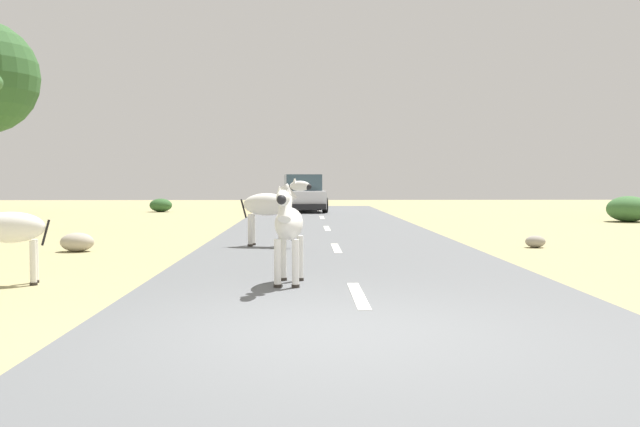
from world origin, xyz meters
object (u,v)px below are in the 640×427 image
object	(u,v)px
rock_1	(535,242)
rock_2	(77,242)
bush_2	(629,209)
zebra_1	(4,229)
zebra_2	(271,205)
bush_0	(161,205)
zebra_0	(288,225)
car_0	(303,194)

from	to	relation	value
rock_1	rock_2	xyz separation A→B (m)	(-10.10, -0.62, 0.07)
bush_2	zebra_1	bearing A→B (deg)	-138.05
zebra_2	bush_0	world-z (taller)	zebra_2
zebra_0	car_0	world-z (taller)	car_0
zebra_2	rock_1	xyz separation A→B (m)	(5.99, 0.01, -0.83)
zebra_0	bush_0	bearing A→B (deg)	-68.75
bush_0	rock_2	distance (m)	18.19
zebra_2	bush_2	xyz separation A→B (m)	(12.64, 9.33, -0.49)
zebra_1	rock_2	world-z (taller)	zebra_1
zebra_1	bush_2	xyz separation A→B (m)	(16.24, 14.59, -0.35)
zebra_2	bush_0	bearing A→B (deg)	-151.50
zebra_0	zebra_2	distance (m)	5.66
rock_2	zebra_2	bearing A→B (deg)	8.51
bush_0	zebra_0	bearing A→B (deg)	-73.89
car_0	bush_2	bearing A→B (deg)	143.87
car_0	bush_2	distance (m)	14.06
bush_0	bush_2	bearing A→B (deg)	-23.41
car_0	bush_2	xyz separation A→B (m)	(11.95, -7.40, -0.38)
zebra_2	rock_2	distance (m)	4.22
rock_1	bush_0	bearing A→B (deg)	124.80
car_0	bush_0	distance (m)	6.89
zebra_1	zebra_2	xyz separation A→B (m)	(3.60, 5.26, 0.14)
bush_2	rock_2	world-z (taller)	bush_2
zebra_2	rock_1	distance (m)	6.05
zebra_1	bush_0	distance (m)	22.87
car_0	zebra_2	bearing A→B (deg)	83.27
zebra_2	car_0	size ratio (longest dim) A/B	0.36
zebra_2	bush_2	size ratio (longest dim) A/B	1.03
zebra_0	zebra_1	world-z (taller)	zebra_0
car_0	bush_2	size ratio (longest dim) A/B	2.84
zebra_0	bush_2	distance (m)	19.26
zebra_2	rock_1	size ratio (longest dim) A/B	3.56
rock_2	zebra_1	bearing A→B (deg)	-83.76
zebra_0	bush_2	size ratio (longest dim) A/B	0.96
rock_1	rock_2	world-z (taller)	rock_2
zebra_2	bush_2	bearing A→B (deg)	135.56
zebra_0	zebra_1	size ratio (longest dim) A/B	1.05
bush_2	zebra_0	bearing A→B (deg)	-128.97
zebra_1	rock_1	distance (m)	10.96
bush_0	rock_1	world-z (taller)	bush_0
zebra_1	bush_2	distance (m)	21.84
rock_1	zebra_0	bearing A→B (deg)	-134.06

